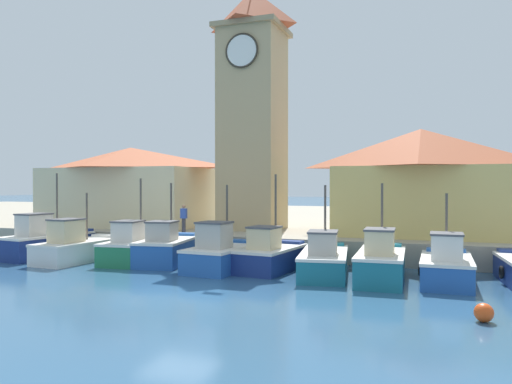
{
  "coord_description": "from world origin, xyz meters",
  "views": [
    {
      "loc": [
        8.38,
        -15.21,
        3.87
      ],
      "look_at": [
        -1.22,
        10.99,
        3.5
      ],
      "focal_mm": 35.0,
      "sensor_mm": 36.0,
      "label": 1
    }
  ],
  "objects_px": {
    "fishing_boat_right_outer": "(381,262)",
    "dock_worker_near_tower": "(184,218)",
    "clock_tower": "(253,104)",
    "port_crane_near": "(237,134)",
    "fishing_boat_left_outer": "(77,247)",
    "fishing_boat_mid_right": "(270,255)",
    "warehouse_right": "(421,181)",
    "fishing_boat_mid_left": "(167,248)",
    "fishing_boat_center": "(221,254)",
    "warehouse_left": "(131,186)",
    "fishing_boat_right_inner": "(324,260)",
    "fishing_boat_far_left": "(47,242)",
    "fishing_boat_far_right": "(446,266)",
    "mooring_buoy": "(484,313)",
    "fishing_boat_left_inner": "(135,247)"
  },
  "relations": [
    {
      "from": "fishing_boat_far_right",
      "to": "port_crane_near",
      "type": "distance_m",
      "value": 30.32
    },
    {
      "from": "fishing_boat_left_inner",
      "to": "fishing_boat_far_right",
      "type": "relative_size",
      "value": 1.12
    },
    {
      "from": "warehouse_right",
      "to": "mooring_buoy",
      "type": "height_order",
      "value": "warehouse_right"
    },
    {
      "from": "fishing_boat_right_inner",
      "to": "port_crane_near",
      "type": "relative_size",
      "value": 0.27
    },
    {
      "from": "fishing_boat_mid_left",
      "to": "port_crane_near",
      "type": "height_order",
      "value": "port_crane_near"
    },
    {
      "from": "warehouse_right",
      "to": "warehouse_left",
      "type": "bearing_deg",
      "value": 178.9
    },
    {
      "from": "fishing_boat_left_outer",
      "to": "clock_tower",
      "type": "relative_size",
      "value": 0.3
    },
    {
      "from": "fishing_boat_far_right",
      "to": "port_crane_near",
      "type": "relative_size",
      "value": 0.22
    },
    {
      "from": "warehouse_left",
      "to": "warehouse_right",
      "type": "height_order",
      "value": "warehouse_right"
    },
    {
      "from": "fishing_boat_right_outer",
      "to": "dock_worker_near_tower",
      "type": "relative_size",
      "value": 2.93
    },
    {
      "from": "warehouse_left",
      "to": "dock_worker_near_tower",
      "type": "distance_m",
      "value": 7.77
    },
    {
      "from": "fishing_boat_mid_right",
      "to": "fishing_boat_right_inner",
      "type": "bearing_deg",
      "value": -7.56
    },
    {
      "from": "warehouse_left",
      "to": "mooring_buoy",
      "type": "xyz_separation_m",
      "value": [
        21.05,
        -13.73,
        -3.59
      ]
    },
    {
      "from": "fishing_boat_center",
      "to": "dock_worker_near_tower",
      "type": "bearing_deg",
      "value": 134.65
    },
    {
      "from": "fishing_boat_far_left",
      "to": "fishing_boat_left_inner",
      "type": "distance_m",
      "value": 5.45
    },
    {
      "from": "fishing_boat_far_left",
      "to": "clock_tower",
      "type": "height_order",
      "value": "clock_tower"
    },
    {
      "from": "clock_tower",
      "to": "fishing_boat_mid_right",
      "type": "bearing_deg",
      "value": -63.98
    },
    {
      "from": "fishing_boat_left_outer",
      "to": "fishing_boat_far_right",
      "type": "height_order",
      "value": "fishing_boat_far_right"
    },
    {
      "from": "fishing_boat_right_outer",
      "to": "fishing_boat_far_right",
      "type": "height_order",
      "value": "fishing_boat_right_outer"
    },
    {
      "from": "fishing_boat_left_inner",
      "to": "fishing_boat_mid_right",
      "type": "relative_size",
      "value": 1.09
    },
    {
      "from": "fishing_boat_right_inner",
      "to": "mooring_buoy",
      "type": "height_order",
      "value": "fishing_boat_right_inner"
    },
    {
      "from": "fishing_boat_right_inner",
      "to": "dock_worker_near_tower",
      "type": "distance_m",
      "value": 9.81
    },
    {
      "from": "fishing_boat_right_inner",
      "to": "dock_worker_near_tower",
      "type": "xyz_separation_m",
      "value": [
        -8.9,
        3.91,
        1.33
      ]
    },
    {
      "from": "fishing_boat_mid_right",
      "to": "warehouse_right",
      "type": "height_order",
      "value": "warehouse_right"
    },
    {
      "from": "fishing_boat_far_right",
      "to": "fishing_boat_left_outer",
      "type": "bearing_deg",
      "value": -178.92
    },
    {
      "from": "warehouse_left",
      "to": "dock_worker_near_tower",
      "type": "bearing_deg",
      "value": -33.13
    },
    {
      "from": "fishing_boat_mid_left",
      "to": "warehouse_left",
      "type": "bearing_deg",
      "value": 133.8
    },
    {
      "from": "fishing_boat_center",
      "to": "fishing_boat_left_inner",
      "type": "bearing_deg",
      "value": 171.16
    },
    {
      "from": "warehouse_left",
      "to": "fishing_boat_left_outer",
      "type": "bearing_deg",
      "value": -72.97
    },
    {
      "from": "fishing_boat_left_inner",
      "to": "fishing_boat_mid_left",
      "type": "xyz_separation_m",
      "value": [
        1.83,
        0.04,
        0.03
      ]
    },
    {
      "from": "fishing_boat_right_outer",
      "to": "fishing_boat_far_right",
      "type": "xyz_separation_m",
      "value": [
        2.48,
        0.31,
        -0.06
      ]
    },
    {
      "from": "fishing_boat_right_inner",
      "to": "fishing_boat_left_outer",
      "type": "bearing_deg",
      "value": -177.8
    },
    {
      "from": "fishing_boat_right_outer",
      "to": "clock_tower",
      "type": "relative_size",
      "value": 0.29
    },
    {
      "from": "clock_tower",
      "to": "warehouse_right",
      "type": "distance_m",
      "value": 10.99
    },
    {
      "from": "clock_tower",
      "to": "port_crane_near",
      "type": "xyz_separation_m",
      "value": [
        -7.14,
        14.83,
        -0.14
      ]
    },
    {
      "from": "fishing_boat_far_left",
      "to": "warehouse_left",
      "type": "bearing_deg",
      "value": 89.82
    },
    {
      "from": "fishing_boat_left_outer",
      "to": "fishing_boat_mid_right",
      "type": "distance_m",
      "value": 10.1
    },
    {
      "from": "fishing_boat_far_left",
      "to": "fishing_boat_left_outer",
      "type": "relative_size",
      "value": 1.07
    },
    {
      "from": "fishing_boat_far_left",
      "to": "warehouse_left",
      "type": "xyz_separation_m",
      "value": [
        0.02,
        7.81,
        3.05
      ]
    },
    {
      "from": "fishing_boat_center",
      "to": "warehouse_left",
      "type": "height_order",
      "value": "warehouse_left"
    },
    {
      "from": "warehouse_left",
      "to": "port_crane_near",
      "type": "xyz_separation_m",
      "value": [
        1.87,
        14.64,
        4.88
      ]
    },
    {
      "from": "fishing_boat_far_left",
      "to": "warehouse_right",
      "type": "xyz_separation_m",
      "value": [
        18.94,
        7.44,
        3.32
      ]
    },
    {
      "from": "fishing_boat_left_inner",
      "to": "fishing_boat_mid_right",
      "type": "distance_m",
      "value": 7.25
    },
    {
      "from": "fishing_boat_right_inner",
      "to": "port_crane_near",
      "type": "distance_m",
      "value": 27.52
    },
    {
      "from": "dock_worker_near_tower",
      "to": "fishing_boat_center",
      "type": "bearing_deg",
      "value": -45.35
    },
    {
      "from": "fishing_boat_mid_left",
      "to": "warehouse_left",
      "type": "xyz_separation_m",
      "value": [
        -7.25,
        7.56,
        3.1
      ]
    },
    {
      "from": "clock_tower",
      "to": "warehouse_right",
      "type": "height_order",
      "value": "clock_tower"
    },
    {
      "from": "warehouse_right",
      "to": "dock_worker_near_tower",
      "type": "bearing_deg",
      "value": -163.37
    },
    {
      "from": "fishing_boat_far_right",
      "to": "warehouse_left",
      "type": "distance_m",
      "value": 21.96
    },
    {
      "from": "fishing_boat_right_outer",
      "to": "warehouse_right",
      "type": "relative_size",
      "value": 0.51
    }
  ]
}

